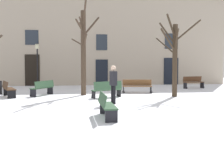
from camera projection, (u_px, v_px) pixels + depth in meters
ground_plane at (116, 100)px, 12.67m from camera, size 35.20×35.20×0.00m
building_facade at (103, 37)px, 21.14m from camera, size 22.00×0.60×8.16m
tree_center at (174, 55)px, 13.75m from camera, size 2.36×2.02×4.59m
tree_near_facade at (84, 49)px, 14.42m from camera, size 1.74×2.11×5.48m
streetlamp at (37, 60)px, 18.95m from camera, size 0.30×0.30×3.45m
bench_back_to_back_right at (8, 89)px, 13.74m from camera, size 1.15×1.67×0.89m
bench_facing_shops at (137, 86)px, 15.57m from camera, size 1.92×0.75×0.86m
bench_back_to_back_left at (43, 88)px, 14.30m from camera, size 1.23×1.58×0.88m
bench_near_lamp at (193, 82)px, 18.40m from camera, size 1.69×0.76×0.90m
bench_far_corner at (107, 89)px, 13.41m from camera, size 1.75×1.05×0.92m
bench_near_center_tree at (106, 105)px, 8.48m from camera, size 0.59×1.58×0.87m
person_crossing_plaza at (113, 82)px, 11.37m from camera, size 0.34×0.43×1.80m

